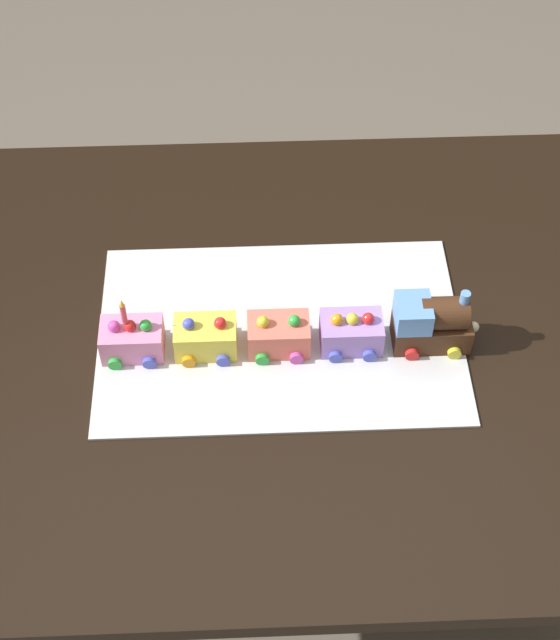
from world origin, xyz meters
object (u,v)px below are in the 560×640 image
object	(u,v)px
cake_locomotive	(432,323)
birthday_candle	(123,312)
cake_car_flatbed_bubblegum	(132,339)
cake_car_caboose_lavender	(351,332)
cake_car_gondola_lemon	(206,337)
dining_table	(288,374)
cake_car_hopper_coral	(279,335)

from	to	relation	value
cake_locomotive	birthday_candle	distance (m)	0.49
cake_locomotive	cake_car_flatbed_bubblegum	size ratio (longest dim) A/B	1.40
cake_car_caboose_lavender	cake_car_gondola_lemon	distance (m)	0.24
cake_car_flatbed_bubblegum	cake_car_gondola_lemon	bearing A→B (deg)	-180.00
cake_locomotive	cake_car_caboose_lavender	xyz separation A→B (m)	(0.13, 0.00, -0.02)
cake_car_caboose_lavender	birthday_candle	distance (m)	0.37
dining_table	cake_car_gondola_lemon	size ratio (longest dim) A/B	14.00
cake_locomotive	cake_car_hopper_coral	size ratio (longest dim) A/B	1.40
dining_table	cake_car_hopper_coral	distance (m)	0.14
cake_car_caboose_lavender	birthday_candle	xyz separation A→B (m)	(0.36, -0.00, 0.07)
cake_car_hopper_coral	cake_car_flatbed_bubblegum	xyz separation A→B (m)	(0.24, 0.00, 0.00)
dining_table	birthday_candle	size ratio (longest dim) A/B	27.07
cake_locomotive	cake_car_gondola_lemon	world-z (taller)	cake_locomotive
cake_car_hopper_coral	cake_locomotive	bearing A→B (deg)	-180.00
cake_car_hopper_coral	cake_car_gondola_lemon	size ratio (longest dim) A/B	1.00
dining_table	cake_car_flatbed_bubblegum	bearing A→B (deg)	5.54
cake_car_caboose_lavender	cake_car_hopper_coral	bearing A→B (deg)	-0.00
cake_car_caboose_lavender	dining_table	bearing A→B (deg)	-13.59
cake_car_caboose_lavender	cake_car_gondola_lemon	size ratio (longest dim) A/B	1.00
cake_car_hopper_coral	dining_table	bearing A→B (deg)	-124.05
birthday_candle	cake_car_hopper_coral	bearing A→B (deg)	180.00
cake_car_flatbed_bubblegum	birthday_candle	bearing A→B (deg)	-0.00
dining_table	cake_car_flatbed_bubblegum	xyz separation A→B (m)	(0.25, 0.02, 0.14)
dining_table	cake_car_flatbed_bubblegum	size ratio (longest dim) A/B	14.00
cake_locomotive	cake_car_flatbed_bubblegum	xyz separation A→B (m)	(0.48, 0.00, -0.02)
dining_table	cake_car_caboose_lavender	world-z (taller)	cake_car_caboose_lavender
cake_locomotive	cake_car_hopper_coral	bearing A→B (deg)	0.00
dining_table	birthday_candle	xyz separation A→B (m)	(0.26, 0.02, 0.21)
cake_locomotive	cake_car_hopper_coral	world-z (taller)	cake_locomotive
dining_table	cake_locomotive	bearing A→B (deg)	173.93
cake_car_gondola_lemon	cake_car_caboose_lavender	bearing A→B (deg)	180.00
cake_car_caboose_lavender	birthday_candle	size ratio (longest dim) A/B	1.93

